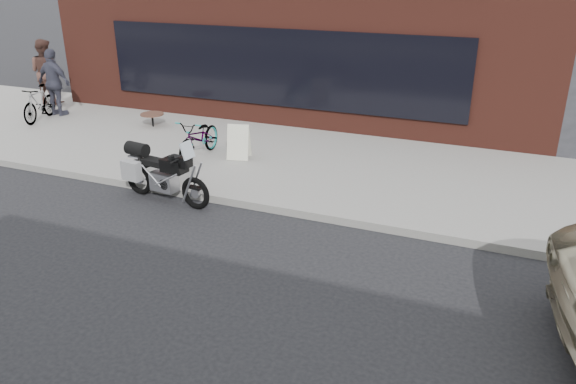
{
  "coord_description": "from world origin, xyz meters",
  "views": [
    {
      "loc": [
        3.94,
        -4.56,
        4.34
      ],
      "look_at": [
        0.76,
        3.18,
        0.85
      ],
      "focal_mm": 35.0,
      "sensor_mm": 36.0,
      "label": 1
    }
  ],
  "objects": [
    {
      "name": "storefront",
      "position": [
        -2.0,
        13.98,
        2.25
      ],
      "size": [
        14.0,
        10.07,
        4.5
      ],
      "color": "#58261C",
      "rests_on": "ground"
    },
    {
      "name": "bicycle_front",
      "position": [
        -2.5,
        5.87,
        0.61
      ],
      "size": [
        0.7,
        1.79,
        0.93
      ],
      "primitive_type": "imported",
      "rotation": [
        0.0,
        0.0,
        0.05
      ],
      "color": "gray",
      "rests_on": "near_sidewalk"
    },
    {
      "name": "sandwich_sign",
      "position": [
        -1.67,
        6.18,
        0.54
      ],
      "size": [
        0.58,
        0.55,
        0.78
      ],
      "rotation": [
        0.0,
        0.0,
        0.24
      ],
      "color": "silver",
      "rests_on": "near_sidewalk"
    },
    {
      "name": "bicycle_rear",
      "position": [
        -8.24,
        6.93,
        0.63
      ],
      "size": [
        0.84,
        1.67,
        0.96
      ],
      "primitive_type": "imported",
      "rotation": [
        0.0,
        0.0,
        0.25
      ],
      "color": "gray",
      "rests_on": "near_sidewalk"
    },
    {
      "name": "cafe_patron_right",
      "position": [
        -8.21,
        7.57,
        1.09
      ],
      "size": [
        1.13,
        0.53,
        1.89
      ],
      "primitive_type": "imported",
      "rotation": [
        0.0,
        0.0,
        3.08
      ],
      "color": "#3D3E4E",
      "rests_on": "near_sidewalk"
    },
    {
      "name": "cafe_patron_left",
      "position": [
        -9.5,
        8.59,
        1.13
      ],
      "size": [
        0.99,
        0.79,
        1.97
      ],
      "primitive_type": "imported",
      "rotation": [
        0.0,
        0.0,
        3.19
      ],
      "color": "#4E322A",
      "rests_on": "near_sidewalk"
    },
    {
      "name": "near_sidewalk",
      "position": [
        0.0,
        7.0,
        0.07
      ],
      "size": [
        44.0,
        6.0,
        0.15
      ],
      "primitive_type": "cube",
      "color": "gray",
      "rests_on": "ground"
    },
    {
      "name": "cafe_table",
      "position": [
        -5.0,
        7.61,
        0.48
      ],
      "size": [
        0.62,
        0.62,
        0.35
      ],
      "color": "black",
      "rests_on": "near_sidewalk"
    },
    {
      "name": "motorcycle",
      "position": [
        -2.14,
        3.76,
        0.56
      ],
      "size": [
        2.04,
        0.67,
        1.29
      ],
      "rotation": [
        0.0,
        0.0,
        -0.14
      ],
      "color": "black",
      "rests_on": "ground"
    },
    {
      "name": "ground",
      "position": [
        0.0,
        0.0,
        0.0
      ],
      "size": [
        120.0,
        120.0,
        0.0
      ],
      "primitive_type": "plane",
      "color": "black",
      "rests_on": "ground"
    }
  ]
}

